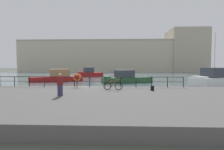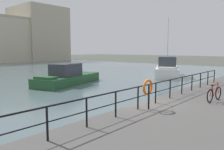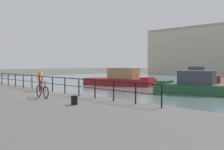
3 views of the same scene
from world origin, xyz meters
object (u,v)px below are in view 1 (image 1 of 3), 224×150
Objects in this scene: moored_green_narrowboat at (90,73)px; standing_person at (60,84)px; moored_small_launch at (58,77)px; mooring_bollard at (152,88)px; moored_harbor_tender at (215,79)px; life_ring_stand at (77,78)px; moored_blue_motorboat at (126,78)px; harbor_building at (128,56)px; parked_bicycle at (113,86)px.

standing_person reaches higher than moored_green_narrowboat.
mooring_bollard is (14.16, -16.80, 0.19)m from moored_small_launch.
life_ring_stand is at bearing -2.53° from moored_harbor_tender.
life_ring_stand is 0.83× the size of standing_person.
life_ring_stand reaches higher than mooring_bollard.
moored_blue_motorboat is at bearing -47.77° from moored_harbor_tender.
moored_harbor_tender is at bearing -34.71° from moored_small_launch.
harbor_building is at bearing -109.42° from moored_blue_motorboat.
standing_person is at bearing -96.55° from harbor_building.
moored_harbor_tender is 17.27m from parked_bicycle.
mooring_bollard is at bearing -69.65° from moored_small_launch.
life_ring_stand is (-7.27, 1.99, 0.75)m from mooring_bollard.
moored_harbor_tender is at bearing 41.29° from parked_bicycle.
parked_bicycle is at bearing 57.33° from standing_person.
moored_green_narrowboat is at bearing -106.79° from harbor_building.
mooring_bollard is at bearing 80.90° from moored_blue_motorboat.
standing_person is (2.94, -32.00, 0.80)m from moored_green_narrowboat.
moored_green_narrowboat is (3.88, 11.93, 0.04)m from moored_small_launch.
harbor_building is 49.81m from moored_small_launch.
standing_person is (-3.80, -3.45, 0.47)m from parked_bicycle.
moored_harbor_tender reaches higher than standing_person.
standing_person reaches higher than moored_blue_motorboat.
harbor_building reaches higher than life_ring_stand.
moored_blue_motorboat is (12.18, -1.94, -0.05)m from moored_small_launch.
moored_harbor_tender is at bearing 113.64° from moored_green_narrowboat.
moored_green_narrowboat is 3.69× the size of standing_person.
moored_blue_motorboat is at bearing 97.57° from mooring_bollard.
moored_small_launch is at bearing 114.93° from life_ring_stand.
harbor_building reaches higher than standing_person.
standing_person reaches higher than life_ring_stand.
moored_blue_motorboat is at bearing 67.62° from life_ring_stand.
moored_harbor_tender reaches higher than mooring_bollard.
moored_small_launch is 21.20m from standing_person.
life_ring_stand is at bearing -84.85° from moored_small_launch.
mooring_bollard is at bearing 85.02° from moored_green_narrowboat.
moored_harbor_tender is 19.61m from life_ring_stand.
moored_blue_motorboat is (-2.36, -49.22, -5.81)m from harbor_building.
moored_harbor_tender reaches higher than life_ring_stand.
parked_bicycle is at bearing -77.22° from moored_small_launch.
standing_person is at bearing -91.02° from moored_small_launch.
moored_small_launch is 12.34m from moored_blue_motorboat.
moored_harbor_tender is at bearing 142.95° from moored_blue_motorboat.
moored_blue_motorboat is 6.17× the size of life_ring_stand.
moored_harbor_tender reaches higher than moored_blue_motorboat.
harbor_building is 37.37m from moored_green_narrowboat.
mooring_bollard is (-10.50, -10.22, 0.01)m from moored_harbor_tender.
standing_person is (6.82, -20.06, 0.84)m from moored_small_launch.
moored_small_launch reaches higher than life_ring_stand.
moored_green_narrowboat reaches higher than moored_small_launch.
moored_blue_motorboat is 14.77m from parked_bicycle.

